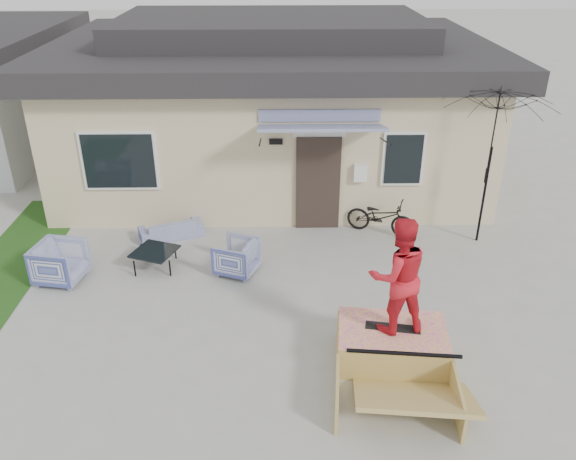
{
  "coord_description": "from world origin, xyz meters",
  "views": [
    {
      "loc": [
        0.12,
        -7.15,
        5.91
      ],
      "look_at": [
        0.3,
        1.8,
        1.3
      ],
      "focal_mm": 36.34,
      "sensor_mm": 36.0,
      "label": 1
    }
  ],
  "objects_px": {
    "loveseat": "(171,226)",
    "bicycle": "(381,213)",
    "patio_umbrella": "(489,163)",
    "skateboard": "(393,327)",
    "skater": "(398,274)",
    "armchair_right": "(236,255)",
    "skate_ramp": "(392,345)",
    "armchair_left": "(60,261)",
    "coffee_table": "(155,259)"
  },
  "relations": [
    {
      "from": "loveseat",
      "to": "bicycle",
      "type": "bearing_deg",
      "value": 159.63
    },
    {
      "from": "patio_umbrella",
      "to": "skateboard",
      "type": "distance_m",
      "value": 4.71
    },
    {
      "from": "skater",
      "to": "armchair_right",
      "type": "bearing_deg",
      "value": -55.74
    },
    {
      "from": "skate_ramp",
      "to": "armchair_left",
      "type": "bearing_deg",
      "value": 163.76
    },
    {
      "from": "armchair_left",
      "to": "coffee_table",
      "type": "relative_size",
      "value": 1.13
    },
    {
      "from": "loveseat",
      "to": "bicycle",
      "type": "height_order",
      "value": "bicycle"
    },
    {
      "from": "armchair_right",
      "to": "bicycle",
      "type": "relative_size",
      "value": 0.5
    },
    {
      "from": "armchair_left",
      "to": "patio_umbrella",
      "type": "height_order",
      "value": "patio_umbrella"
    },
    {
      "from": "loveseat",
      "to": "skateboard",
      "type": "distance_m",
      "value": 5.75
    },
    {
      "from": "loveseat",
      "to": "armchair_right",
      "type": "distance_m",
      "value": 2.13
    },
    {
      "from": "skate_ramp",
      "to": "coffee_table",
      "type": "bearing_deg",
      "value": 151.61
    },
    {
      "from": "coffee_table",
      "to": "armchair_left",
      "type": "bearing_deg",
      "value": -164.94
    },
    {
      "from": "coffee_table",
      "to": "bicycle",
      "type": "relative_size",
      "value": 0.5
    },
    {
      "from": "armchair_right",
      "to": "skate_ramp",
      "type": "distance_m",
      "value": 3.65
    },
    {
      "from": "skate_ramp",
      "to": "bicycle",
      "type": "bearing_deg",
      "value": 89.4
    },
    {
      "from": "loveseat",
      "to": "armchair_left",
      "type": "height_order",
      "value": "armchair_left"
    },
    {
      "from": "armchair_right",
      "to": "patio_umbrella",
      "type": "distance_m",
      "value": 5.38
    },
    {
      "from": "loveseat",
      "to": "patio_umbrella",
      "type": "bearing_deg",
      "value": 155.97
    },
    {
      "from": "coffee_table",
      "to": "skateboard",
      "type": "height_order",
      "value": "skateboard"
    },
    {
      "from": "armchair_left",
      "to": "bicycle",
      "type": "bearing_deg",
      "value": -63.28
    },
    {
      "from": "coffee_table",
      "to": "skater",
      "type": "xyz_separation_m",
      "value": [
        4.14,
        -2.8,
        1.32
      ]
    },
    {
      "from": "armchair_right",
      "to": "coffee_table",
      "type": "xyz_separation_m",
      "value": [
        -1.61,
        0.22,
        -0.19
      ]
    },
    {
      "from": "loveseat",
      "to": "coffee_table",
      "type": "xyz_separation_m",
      "value": [
        -0.1,
        -1.28,
        -0.08
      ]
    },
    {
      "from": "loveseat",
      "to": "coffee_table",
      "type": "bearing_deg",
      "value": 63.85
    },
    {
      "from": "coffee_table",
      "to": "skate_ramp",
      "type": "relative_size",
      "value": 0.35
    },
    {
      "from": "armchair_left",
      "to": "armchair_right",
      "type": "height_order",
      "value": "armchair_left"
    },
    {
      "from": "armchair_left",
      "to": "skate_ramp",
      "type": "distance_m",
      "value": 6.29
    },
    {
      "from": "armchair_left",
      "to": "patio_umbrella",
      "type": "distance_m",
      "value": 8.57
    },
    {
      "from": "skater",
      "to": "bicycle",
      "type": "bearing_deg",
      "value": -107.08
    },
    {
      "from": "coffee_table",
      "to": "skateboard",
      "type": "bearing_deg",
      "value": -34.09
    },
    {
      "from": "skate_ramp",
      "to": "skateboard",
      "type": "xyz_separation_m",
      "value": [
        0.01,
        0.05,
        0.3
      ]
    },
    {
      "from": "armchair_left",
      "to": "patio_umbrella",
      "type": "bearing_deg",
      "value": -69.56
    },
    {
      "from": "patio_umbrella",
      "to": "skate_ramp",
      "type": "xyz_separation_m",
      "value": [
        -2.54,
        -3.85,
        -1.48
      ]
    },
    {
      "from": "skateboard",
      "to": "skate_ramp",
      "type": "bearing_deg",
      "value": -84.91
    },
    {
      "from": "armchair_left",
      "to": "bicycle",
      "type": "distance_m",
      "value": 6.57
    },
    {
      "from": "loveseat",
      "to": "skate_ramp",
      "type": "bearing_deg",
      "value": 112.74
    },
    {
      "from": "skater",
      "to": "skate_ramp",
      "type": "bearing_deg",
      "value": 73.52
    },
    {
      "from": "coffee_table",
      "to": "skater",
      "type": "bearing_deg",
      "value": -34.09
    },
    {
      "from": "patio_umbrella",
      "to": "armchair_left",
      "type": "bearing_deg",
      "value": -170.19
    },
    {
      "from": "skate_ramp",
      "to": "skater",
      "type": "height_order",
      "value": "skater"
    },
    {
      "from": "armchair_left",
      "to": "skateboard",
      "type": "relative_size",
      "value": 1.03
    },
    {
      "from": "armchair_right",
      "to": "coffee_table",
      "type": "height_order",
      "value": "armchair_right"
    },
    {
      "from": "loveseat",
      "to": "armchair_left",
      "type": "bearing_deg",
      "value": 22.74
    },
    {
      "from": "armchair_left",
      "to": "skate_ramp",
      "type": "xyz_separation_m",
      "value": [
        5.81,
        -2.4,
        -0.15
      ]
    },
    {
      "from": "armchair_left",
      "to": "coffee_table",
      "type": "xyz_separation_m",
      "value": [
        1.67,
        0.45,
        -0.24
      ]
    },
    {
      "from": "patio_umbrella",
      "to": "skate_ramp",
      "type": "bearing_deg",
      "value": -123.42
    },
    {
      "from": "armchair_right",
      "to": "skateboard",
      "type": "relative_size",
      "value": 0.91
    },
    {
      "from": "coffee_table",
      "to": "skater",
      "type": "height_order",
      "value": "skater"
    },
    {
      "from": "coffee_table",
      "to": "armchair_right",
      "type": "bearing_deg",
      "value": -7.9
    },
    {
      "from": "armchair_left",
      "to": "patio_umbrella",
      "type": "xyz_separation_m",
      "value": [
        8.34,
        1.44,
        1.32
      ]
    }
  ]
}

